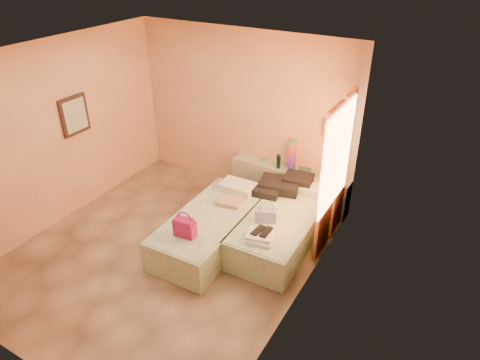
# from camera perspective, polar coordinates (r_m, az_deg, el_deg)

# --- Properties ---
(ground) EXTENTS (4.50, 4.50, 0.00)m
(ground) POSITION_cam_1_polar(r_m,az_deg,el_deg) (6.44, -9.63, -9.35)
(ground) COLOR tan
(ground) RESTS_ON ground
(room_walls) EXTENTS (4.02, 4.51, 2.81)m
(room_walls) POSITION_cam_1_polar(r_m,az_deg,el_deg) (5.78, -6.02, 6.92)
(room_walls) COLOR #E7B17B
(room_walls) RESTS_ON ground
(headboard_ledge) EXTENTS (2.05, 0.30, 0.65)m
(headboard_ledge) POSITION_cam_1_polar(r_m,az_deg,el_deg) (7.30, 6.53, -0.79)
(headboard_ledge) COLOR #ADB393
(headboard_ledge) RESTS_ON ground
(bed_left) EXTENTS (0.95, 2.02, 0.50)m
(bed_left) POSITION_cam_1_polar(r_m,az_deg,el_deg) (6.38, -3.89, -6.49)
(bed_left) COLOR #C7E8BB
(bed_left) RESTS_ON ground
(bed_right) EXTENTS (0.95, 2.02, 0.50)m
(bed_right) POSITION_cam_1_polar(r_m,az_deg,el_deg) (6.42, 5.60, -6.35)
(bed_right) COLOR #C7E8BB
(bed_right) RESTS_ON ground
(water_bottle) EXTENTS (0.08, 0.08, 0.25)m
(water_bottle) POSITION_cam_1_polar(r_m,az_deg,el_deg) (7.10, 5.16, 2.49)
(water_bottle) COLOR #143822
(water_bottle) RESTS_ON headboard_ledge
(rainbow_box) EXTENTS (0.13, 0.13, 0.48)m
(rainbow_box) POSITION_cam_1_polar(r_m,az_deg,el_deg) (7.09, 6.99, 3.40)
(rainbow_box) COLOR #A41452
(rainbow_box) RESTS_ON headboard_ledge
(small_dish) EXTENTS (0.16, 0.16, 0.03)m
(small_dish) POSITION_cam_1_polar(r_m,az_deg,el_deg) (7.35, 3.14, 2.61)
(small_dish) COLOR #539966
(small_dish) RESTS_ON headboard_ledge
(green_book) EXTENTS (0.23, 0.20, 0.03)m
(green_book) POSITION_cam_1_polar(r_m,az_deg,el_deg) (7.11, 8.58, 1.33)
(green_book) COLOR #274934
(green_book) RESTS_ON headboard_ledge
(flower_vase) EXTENTS (0.25, 0.25, 0.26)m
(flower_vase) POSITION_cam_1_polar(r_m,az_deg,el_deg) (6.88, 11.70, 1.06)
(flower_vase) COLOR white
(flower_vase) RESTS_ON headboard_ledge
(magenta_handbag) EXTENTS (0.31, 0.19, 0.27)m
(magenta_handbag) POSITION_cam_1_polar(r_m,az_deg,el_deg) (5.80, -7.35, -6.24)
(magenta_handbag) COLOR #A41452
(magenta_handbag) RESTS_ON bed_left
(khaki_garment) EXTENTS (0.39, 0.34, 0.06)m
(khaki_garment) POSITION_cam_1_polar(r_m,az_deg,el_deg) (6.46, -1.40, -2.88)
(khaki_garment) COLOR tan
(khaki_garment) RESTS_ON bed_left
(clothes_pile) EXTENTS (0.80, 0.80, 0.20)m
(clothes_pile) POSITION_cam_1_polar(r_m,az_deg,el_deg) (6.78, 5.74, -0.67)
(clothes_pile) COLOR black
(clothes_pile) RESTS_ON bed_right
(blue_handbag) EXTENTS (0.32, 0.23, 0.19)m
(blue_handbag) POSITION_cam_1_polar(r_m,az_deg,el_deg) (6.04, 3.47, -4.78)
(blue_handbag) COLOR #40519A
(blue_handbag) RESTS_ON bed_right
(towel_stack) EXTENTS (0.40, 0.36, 0.10)m
(towel_stack) POSITION_cam_1_polar(r_m,az_deg,el_deg) (5.71, 2.76, -7.67)
(towel_stack) COLOR white
(towel_stack) RESTS_ON bed_right
(sandal_pair) EXTENTS (0.21, 0.26, 0.03)m
(sandal_pair) POSITION_cam_1_polar(r_m,az_deg,el_deg) (5.71, 2.93, -6.88)
(sandal_pair) COLOR black
(sandal_pair) RESTS_ON towel_stack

